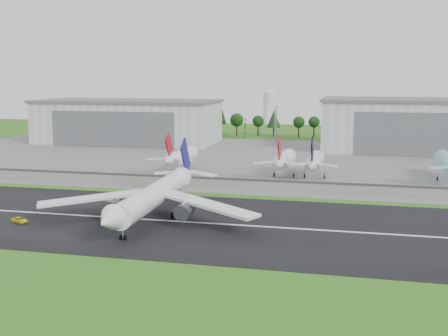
% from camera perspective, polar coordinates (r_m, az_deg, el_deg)
% --- Properties ---
extents(ground, '(600.00, 600.00, 0.00)m').
position_cam_1_polar(ground, '(131.49, -5.23, -6.60)').
color(ground, '#316016').
rests_on(ground, ground).
extents(runway, '(320.00, 60.00, 0.10)m').
position_cam_1_polar(runway, '(140.65, -3.94, -5.50)').
color(runway, black).
rests_on(runway, ground).
extents(runway_centerline, '(220.00, 1.00, 0.02)m').
position_cam_1_polar(runway_centerline, '(140.64, -3.94, -5.47)').
color(runway_centerline, white).
rests_on(runway_centerline, runway).
extents(apron, '(320.00, 150.00, 0.10)m').
position_cam_1_polar(apron, '(245.87, 3.60, 0.92)').
color(apron, slate).
rests_on(apron, ground).
extents(blast_fence, '(240.00, 0.61, 3.50)m').
position_cam_1_polar(blast_fence, '(182.67, 0.20, -1.45)').
color(blast_fence, gray).
rests_on(blast_fence, ground).
extents(hangar_west, '(97.00, 44.00, 23.20)m').
position_cam_1_polar(hangar_west, '(310.10, -9.73, 4.71)').
color(hangar_west, silver).
rests_on(hangar_west, ground).
extents(hangar_east, '(102.00, 47.00, 25.20)m').
position_cam_1_polar(hangar_east, '(287.84, 20.11, 4.12)').
color(hangar_east, silver).
rests_on(hangar_east, ground).
extents(water_tower, '(8.40, 8.40, 29.40)m').
position_cam_1_polar(water_tower, '(308.42, 4.76, 7.19)').
color(water_tower, '#99999E').
rests_on(water_tower, ground).
extents(utility_poles, '(230.00, 3.00, 12.00)m').
position_cam_1_polar(utility_poles, '(324.40, 5.97, 2.93)').
color(utility_poles, black).
rests_on(utility_poles, ground).
extents(treeline, '(320.00, 16.00, 22.00)m').
position_cam_1_polar(treeline, '(339.20, 6.29, 3.20)').
color(treeline, black).
rests_on(treeline, ground).
extents(main_airliner, '(57.27, 59.13, 18.17)m').
position_cam_1_polar(main_airliner, '(141.78, -7.31, -3.42)').
color(main_airliner, white).
rests_on(main_airliner, runway).
extents(ground_vehicle, '(5.30, 3.90, 1.34)m').
position_cam_1_polar(ground_vehicle, '(148.33, -20.06, -4.98)').
color(ground_vehicle, yellow).
rests_on(ground_vehicle, runway).
extents(parked_jet_red_a, '(7.36, 31.29, 16.64)m').
position_cam_1_polar(parked_jet_red_a, '(208.40, -4.54, 1.07)').
color(parked_jet_red_a, white).
rests_on(parked_jet_red_a, ground).
extents(parked_jet_red_b, '(7.36, 31.29, 16.66)m').
position_cam_1_polar(parked_jet_red_b, '(200.15, 6.08, 0.71)').
color(parked_jet_red_b, white).
rests_on(parked_jet_red_b, ground).
extents(parked_jet_navy, '(7.36, 31.29, 16.48)m').
position_cam_1_polar(parked_jet_navy, '(199.13, 9.17, 0.55)').
color(parked_jet_navy, silver).
rests_on(parked_jet_navy, ground).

